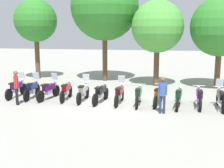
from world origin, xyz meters
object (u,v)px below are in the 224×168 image
at_px(motorcycle_3, 66,91).
at_px(motorcycle_5, 101,93).
at_px(motorcycle_7, 138,95).
at_px(tree_3, 220,27).
at_px(motorcycle_10, 199,97).
at_px(motorcycle_8, 158,95).
at_px(tree_0, 36,21).
at_px(motorcycle_0, 16,88).
at_px(motorcycle_11, 221,98).
at_px(motorcycle_9, 179,97).
at_px(motorcycle_6, 119,94).
at_px(motorcycle_4, 83,91).
at_px(motorcycle_1, 32,89).
at_px(person_1, 16,85).
at_px(tree_2, 157,27).
at_px(tree_1, 105,7).
at_px(motorcycle_2, 49,90).

bearing_deg(motorcycle_3, motorcycle_5, -101.83).
bearing_deg(motorcycle_7, motorcycle_5, 86.53).
relative_size(motorcycle_7, tree_3, 0.38).
distance_m(motorcycle_7, motorcycle_10, 2.97).
relative_size(motorcycle_7, motorcycle_8, 1.01).
distance_m(tree_0, tree_3, 13.16).
distance_m(motorcycle_0, motorcycle_5, 4.96).
bearing_deg(motorcycle_7, motorcycle_3, 84.25).
bearing_deg(motorcycle_11, tree_0, 61.90).
distance_m(motorcycle_9, tree_3, 6.78).
bearing_deg(motorcycle_11, motorcycle_7, 90.04).
height_order(motorcycle_6, motorcycle_8, motorcycle_6).
distance_m(motorcycle_11, tree_0, 14.64).
height_order(motorcycle_4, motorcycle_6, same).
xyz_separation_m(motorcycle_6, motorcycle_9, (2.97, -0.18, -0.01)).
distance_m(motorcycle_1, motorcycle_11, 9.89).
distance_m(motorcycle_0, motorcycle_11, 10.88).
height_order(motorcycle_5, motorcycle_6, motorcycle_6).
bearing_deg(motorcycle_4, person_1, 113.67).
bearing_deg(motorcycle_5, motorcycle_4, 89.56).
xyz_separation_m(motorcycle_3, tree_2, (4.65, 4.96, 3.43)).
bearing_deg(motorcycle_6, person_1, 105.29).
bearing_deg(tree_1, person_1, -110.34).
bearing_deg(person_1, motorcycle_3, 176.02).
bearing_deg(tree_3, motorcycle_7, -131.73).
xyz_separation_m(motorcycle_3, motorcycle_11, (7.91, -0.43, 0.01)).
relative_size(motorcycle_5, motorcycle_11, 1.00).
height_order(motorcycle_6, tree_3, tree_3).
relative_size(motorcycle_1, motorcycle_6, 1.00).
xyz_separation_m(tree_2, tree_3, (3.91, -0.20, -0.01)).
bearing_deg(motorcycle_2, motorcycle_0, 96.85).
relative_size(motorcycle_9, tree_3, 0.38).
bearing_deg(motorcycle_4, tree_0, 40.08).
distance_m(motorcycle_3, motorcycle_11, 7.92).
relative_size(person_1, tree_3, 0.30).
bearing_deg(motorcycle_9, motorcycle_0, 93.10).
relative_size(motorcycle_10, person_1, 1.26).
distance_m(motorcycle_2, person_1, 1.90).
xyz_separation_m(motorcycle_3, tree_3, (8.56, 4.76, 3.42)).
relative_size(motorcycle_3, motorcycle_4, 1.00).
height_order(motorcycle_9, tree_0, tree_0).
bearing_deg(motorcycle_1, tree_3, -69.21).
height_order(motorcycle_6, motorcycle_10, motorcycle_6).
relative_size(motorcycle_3, motorcycle_8, 1.01).
bearing_deg(motorcycle_10, motorcycle_0, 89.85).
height_order(motorcycle_9, tree_1, tree_1).
bearing_deg(motorcycle_3, motorcycle_11, -96.81).
bearing_deg(tree_2, motorcycle_5, -116.97).
bearing_deg(motorcycle_5, tree_1, 18.15).
distance_m(person_1, tree_1, 9.43).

